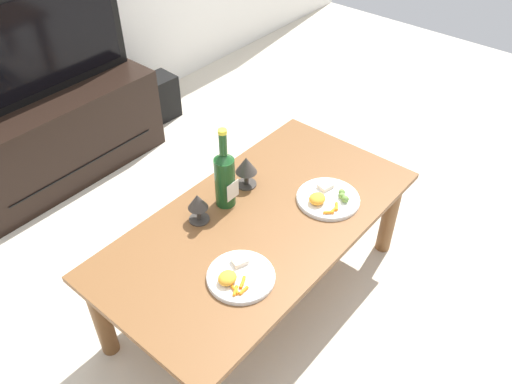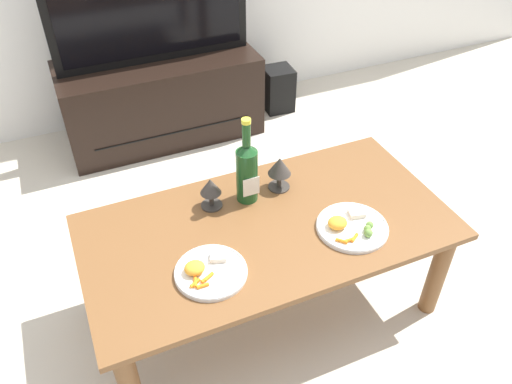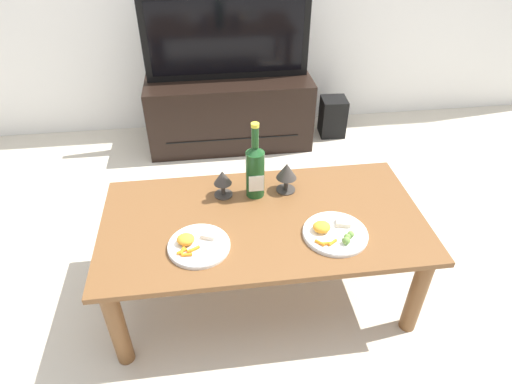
% 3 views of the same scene
% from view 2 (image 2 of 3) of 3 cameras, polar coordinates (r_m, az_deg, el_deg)
% --- Properties ---
extents(ground_plane, '(6.40, 6.40, 0.00)m').
position_cam_2_polar(ground_plane, '(2.21, 1.18, -12.39)').
color(ground_plane, beige).
extents(dining_table, '(1.35, 0.70, 0.46)m').
position_cam_2_polar(dining_table, '(1.93, 1.33, -5.29)').
color(dining_table, brown).
rests_on(dining_table, ground_plane).
extents(tv_stand, '(1.13, 0.49, 0.49)m').
position_cam_2_polar(tv_stand, '(3.13, -10.53, 10.24)').
color(tv_stand, black).
rests_on(tv_stand, ground_plane).
extents(tv_screen, '(1.09, 0.05, 0.56)m').
position_cam_2_polar(tv_screen, '(2.92, -11.78, 19.19)').
color(tv_screen, black).
rests_on(tv_screen, tv_stand).
extents(floor_speaker, '(0.19, 0.19, 0.29)m').
position_cam_2_polar(floor_speaker, '(3.40, 2.48, 11.44)').
color(floor_speaker, black).
rests_on(floor_speaker, ground_plane).
extents(wine_bottle, '(0.08, 0.08, 0.36)m').
position_cam_2_polar(wine_bottle, '(1.90, -1.03, 2.49)').
color(wine_bottle, '#19471E').
rests_on(wine_bottle, dining_table).
extents(goblet_left, '(0.08, 0.08, 0.13)m').
position_cam_2_polar(goblet_left, '(1.91, -5.11, 0.42)').
color(goblet_left, '#38332D').
rests_on(goblet_left, dining_table).
extents(goblet_right, '(0.09, 0.09, 0.14)m').
position_cam_2_polar(goblet_right, '(1.98, 2.66, 2.73)').
color(goblet_right, '#38332D').
rests_on(goblet_right, dining_table).
extents(dinner_plate_left, '(0.24, 0.24, 0.05)m').
position_cam_2_polar(dinner_plate_left, '(1.71, -5.27, -8.79)').
color(dinner_plate_left, white).
rests_on(dinner_plate_left, dining_table).
extents(dinner_plate_right, '(0.26, 0.26, 0.05)m').
position_cam_2_polar(dinner_plate_right, '(1.88, 10.61, -3.78)').
color(dinner_plate_right, white).
rests_on(dinner_plate_right, dining_table).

